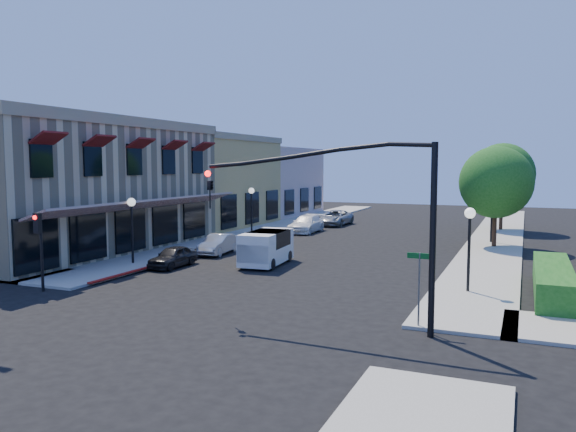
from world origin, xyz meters
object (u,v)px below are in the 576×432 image
at_px(parked_car_b, 218,244).
at_px(lamppost_left_far, 251,199).
at_px(white_van, 266,246).
at_px(parked_car_d, 335,218).
at_px(street_tree_b, 502,174).
at_px(lamppost_left_near, 132,214).
at_px(street_name_sign, 419,277).
at_px(signal_mast_arm, 365,203).
at_px(lamppost_right_near, 470,228).
at_px(street_tree_a, 496,182).
at_px(lamppost_right_far, 492,203).
at_px(parked_car_a, 173,257).
at_px(parked_car_c, 306,224).
at_px(secondary_signal, 39,237).

bearing_deg(parked_car_b, lamppost_left_far, 99.30).
xyz_separation_m(white_van, parked_car_d, (-2.79, 20.05, -0.37)).
bearing_deg(parked_car_b, street_tree_b, 46.67).
distance_m(street_tree_b, lamppost_left_near, 29.64).
bearing_deg(street_name_sign, parked_car_d, 113.22).
distance_m(lamppost_left_far, parked_car_b, 9.53).
xyz_separation_m(lamppost_left_far, parked_car_b, (2.30, -9.00, -2.15)).
bearing_deg(lamppost_left_far, signal_mast_arm, -55.00).
bearing_deg(signal_mast_arm, lamppost_left_far, 125.00).
distance_m(street_tree_b, parked_car_b, 24.53).
height_order(lamppost_right_near, white_van, lamppost_right_near).
bearing_deg(street_tree_a, lamppost_right_near, -91.23).
distance_m(lamppost_right_near, parked_car_b, 15.67).
distance_m(lamppost_right_far, parked_car_b, 18.49).
distance_m(street_name_sign, white_van, 12.85).
bearing_deg(lamppost_left_near, signal_mast_arm, -24.37).
bearing_deg(white_van, street_name_sign, -42.18).
bearing_deg(parked_car_a, lamppost_left_far, 99.51).
bearing_deg(lamppost_right_near, parked_car_a, 178.65).
relative_size(white_van, parked_car_c, 0.91).
xyz_separation_m(street_tree_a, lamppost_right_near, (-0.30, -14.00, -1.46)).
distance_m(street_tree_b, lamppost_left_far, 20.06).
distance_m(signal_mast_arm, secondary_signal, 13.97).
xyz_separation_m(street_tree_b, lamppost_left_far, (-17.30, -10.00, -1.81)).
distance_m(lamppost_right_far, parked_car_c, 13.92).
xyz_separation_m(lamppost_left_near, parked_car_d, (3.70, 22.87, -2.08)).
bearing_deg(signal_mast_arm, street_name_sign, 23.20).
height_order(lamppost_left_near, parked_car_c, lamppost_left_near).
bearing_deg(parked_car_c, parked_car_b, -95.11).
distance_m(street_tree_a, white_van, 15.87).
height_order(lamppost_left_near, lamppost_right_far, same).
height_order(street_tree_a, white_van, street_tree_a).
bearing_deg(lamppost_left_near, parked_car_b, 65.30).
bearing_deg(parked_car_d, lamppost_left_near, -97.49).
bearing_deg(street_name_sign, parked_car_a, 155.83).
relative_size(street_tree_a, parked_car_a, 2.02).
xyz_separation_m(secondary_signal, lamppost_left_far, (-0.50, 20.59, 0.42)).
height_order(street_name_sign, parked_car_a, street_name_sign).
distance_m(lamppost_left_far, lamppost_right_far, 17.12).
distance_m(street_tree_a, signal_mast_arm, 20.71).
relative_size(street_tree_b, parked_car_b, 1.96).
distance_m(street_name_sign, parked_car_d, 31.22).
relative_size(signal_mast_arm, parked_car_a, 2.49).
bearing_deg(street_name_sign, lamppost_right_far, 87.37).
height_order(secondary_signal, parked_car_a, secondary_signal).
bearing_deg(parked_car_a, street_tree_b, 57.56).
distance_m(street_tree_a, secondary_signal, 26.64).
bearing_deg(parked_car_c, street_tree_a, -12.55).
relative_size(signal_mast_arm, secondary_signal, 2.41).
xyz_separation_m(white_van, parked_car_a, (-4.19, -2.47, -0.48)).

